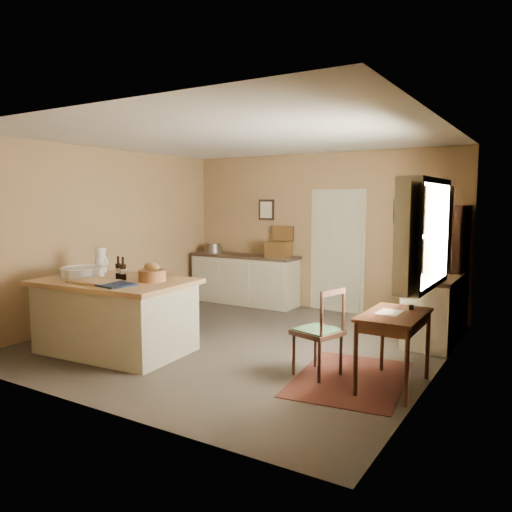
{
  "coord_description": "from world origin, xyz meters",
  "views": [
    {
      "loc": [
        3.56,
        -5.46,
        1.88
      ],
      "look_at": [
        0.12,
        0.19,
        1.15
      ],
      "focal_mm": 35.0,
      "sensor_mm": 36.0,
      "label": 1
    }
  ],
  "objects": [
    {
      "name": "work_island",
      "position": [
        -1.13,
        -1.15,
        0.48
      ],
      "size": [
        1.97,
        1.36,
        1.2
      ],
      "rotation": [
        0.0,
        0.0,
        0.07
      ],
      "color": "beige",
      "rests_on": "ground"
    },
    {
      "name": "wall_back",
      "position": [
        0.0,
        2.5,
        1.35
      ],
      "size": [
        5.0,
        0.1,
        2.7
      ],
      "primitive_type": "cube",
      "color": "#9A7347",
      "rests_on": "ground"
    },
    {
      "name": "ceiling",
      "position": [
        0.0,
        0.0,
        2.7
      ],
      "size": [
        5.0,
        5.0,
        0.0
      ],
      "primitive_type": "plane",
      "color": "silver",
      "rests_on": "wall_back"
    },
    {
      "name": "wall_front",
      "position": [
        0.0,
        -2.5,
        1.35
      ],
      "size": [
        5.0,
        0.1,
        2.7
      ],
      "primitive_type": "cube",
      "color": "#9A7347",
      "rests_on": "ground"
    },
    {
      "name": "right_cabinet",
      "position": [
        2.2,
        1.24,
        0.46
      ],
      "size": [
        0.61,
        1.1,
        0.99
      ],
      "color": "beige",
      "rests_on": "ground"
    },
    {
      "name": "shelving_unit",
      "position": [
        2.35,
        2.0,
        0.91
      ],
      "size": [
        0.31,
        0.82,
        1.82
      ],
      "color": "black",
      "rests_on": "ground"
    },
    {
      "name": "ground",
      "position": [
        0.0,
        0.0,
        0.0
      ],
      "size": [
        5.0,
        5.0,
        0.0
      ],
      "primitive_type": "plane",
      "color": "brown",
      "rests_on": "ground"
    },
    {
      "name": "desk_chair",
      "position": [
        1.4,
        -0.64,
        0.47
      ],
      "size": [
        0.55,
        0.55,
        0.95
      ],
      "primitive_type": null,
      "rotation": [
        0.0,
        0.0,
        -0.28
      ],
      "color": "black",
      "rests_on": "ground"
    },
    {
      "name": "writing_desk",
      "position": [
        2.2,
        -0.56,
        0.67
      ],
      "size": [
        0.57,
        0.93,
        0.82
      ],
      "color": "#361B0F",
      "rests_on": "ground"
    },
    {
      "name": "window",
      "position": [
        2.42,
        -0.2,
        1.55
      ],
      "size": [
        0.25,
        1.99,
        1.12
      ],
      "color": "beige",
      "rests_on": "ground"
    },
    {
      "name": "wall_left",
      "position": [
        -2.5,
        0.0,
        1.35
      ],
      "size": [
        0.1,
        5.0,
        2.7
      ],
      "primitive_type": "cube",
      "color": "#9A7347",
      "rests_on": "ground"
    },
    {
      "name": "wall_right",
      "position": [
        2.5,
        0.0,
        1.35
      ],
      "size": [
        0.1,
        5.0,
        2.7
      ],
      "primitive_type": "cube",
      "color": "#9A7347",
      "rests_on": "ground"
    },
    {
      "name": "framed_prints",
      "position": [
        0.2,
        2.48,
        1.72
      ],
      "size": [
        2.82,
        0.02,
        0.38
      ],
      "color": "black",
      "rests_on": "ground"
    },
    {
      "name": "rug",
      "position": [
        1.75,
        -0.56,
        0.0
      ],
      "size": [
        1.3,
        1.73,
        0.01
      ],
      "primitive_type": "cube",
      "rotation": [
        0.0,
        0.0,
        0.13
      ],
      "color": "#502319",
      "rests_on": "ground"
    },
    {
      "name": "door",
      "position": [
        0.35,
        2.47,
        1.05
      ],
      "size": [
        0.97,
        0.06,
        2.11
      ],
      "primitive_type": "cube",
      "color": "#B8B89B",
      "rests_on": "ground"
    },
    {
      "name": "sideboard",
      "position": [
        -1.34,
        2.2,
        0.48
      ],
      "size": [
        2.06,
        0.59,
        1.18
      ],
      "color": "beige",
      "rests_on": "ground"
    }
  ]
}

